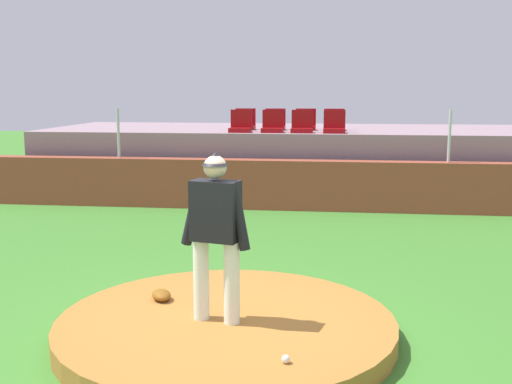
% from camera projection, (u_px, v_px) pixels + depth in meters
% --- Properties ---
extents(ground_plane, '(60.00, 60.00, 0.00)m').
position_uv_depth(ground_plane, '(226.00, 337.00, 6.39)').
color(ground_plane, '#3E7F2B').
extents(pitchers_mound, '(3.45, 3.45, 0.21)m').
position_uv_depth(pitchers_mound, '(226.00, 327.00, 6.38)').
color(pitchers_mound, '#A76D2E').
rests_on(pitchers_mound, ground_plane).
extents(pitcher, '(0.75, 0.35, 1.70)m').
position_uv_depth(pitcher, '(216.00, 225.00, 6.13)').
color(pitcher, white).
rests_on(pitcher, pitchers_mound).
extents(baseball, '(0.07, 0.07, 0.07)m').
position_uv_depth(baseball, '(286.00, 359.00, 5.30)').
color(baseball, white).
rests_on(baseball, pitchers_mound).
extents(fielding_glove, '(0.32, 0.36, 0.11)m').
position_uv_depth(fielding_glove, '(161.00, 295.00, 6.89)').
color(fielding_glove, brown).
rests_on(fielding_glove, pitchers_mound).
extents(brick_barrier, '(13.03, 0.40, 1.04)m').
position_uv_depth(brick_barrier, '(283.00, 185.00, 13.14)').
color(brick_barrier, '#984530').
rests_on(brick_barrier, ground_plane).
extents(fence_post_left, '(0.06, 0.06, 1.06)m').
position_uv_depth(fence_post_left, '(118.00, 133.00, 13.41)').
color(fence_post_left, silver).
rests_on(fence_post_left, brick_barrier).
extents(fence_post_right, '(0.06, 0.06, 1.06)m').
position_uv_depth(fence_post_right, '(449.00, 136.00, 12.56)').
color(fence_post_right, silver).
rests_on(fence_post_right, brick_barrier).
extents(bleacher_platform, '(11.91, 4.30, 1.55)m').
position_uv_depth(bleacher_platform, '(292.00, 159.00, 15.69)').
color(bleacher_platform, gray).
rests_on(bleacher_platform, ground_plane).
extents(stadium_chair_0, '(0.48, 0.44, 0.50)m').
position_uv_depth(stadium_chair_0, '(241.00, 125.00, 14.06)').
color(stadium_chair_0, maroon).
rests_on(stadium_chair_0, bleacher_platform).
extents(stadium_chair_1, '(0.48, 0.44, 0.50)m').
position_uv_depth(stadium_chair_1, '(273.00, 125.00, 14.00)').
color(stadium_chair_1, maroon).
rests_on(stadium_chair_1, bleacher_platform).
extents(stadium_chair_2, '(0.48, 0.44, 0.50)m').
position_uv_depth(stadium_chair_2, '(302.00, 126.00, 13.91)').
color(stadium_chair_2, maroon).
rests_on(stadium_chair_2, bleacher_platform).
extents(stadium_chair_3, '(0.48, 0.44, 0.50)m').
position_uv_depth(stadium_chair_3, '(334.00, 126.00, 13.82)').
color(stadium_chair_3, maroon).
rests_on(stadium_chair_3, bleacher_platform).
extents(stadium_chair_4, '(0.48, 0.44, 0.50)m').
position_uv_depth(stadium_chair_4, '(245.00, 123.00, 14.95)').
color(stadium_chair_4, maroon).
rests_on(stadium_chair_4, bleacher_platform).
extents(stadium_chair_5, '(0.48, 0.44, 0.50)m').
position_uv_depth(stadium_chair_5, '(275.00, 123.00, 14.86)').
color(stadium_chair_5, maroon).
rests_on(stadium_chair_5, bleacher_platform).
extents(stadium_chair_6, '(0.48, 0.44, 0.50)m').
position_uv_depth(stadium_chair_6, '(306.00, 123.00, 14.82)').
color(stadium_chair_6, maroon).
rests_on(stadium_chair_6, bleacher_platform).
extents(stadium_chair_7, '(0.48, 0.44, 0.50)m').
position_uv_depth(stadium_chair_7, '(334.00, 124.00, 14.71)').
color(stadium_chair_7, maroon).
rests_on(stadium_chair_7, bleacher_platform).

